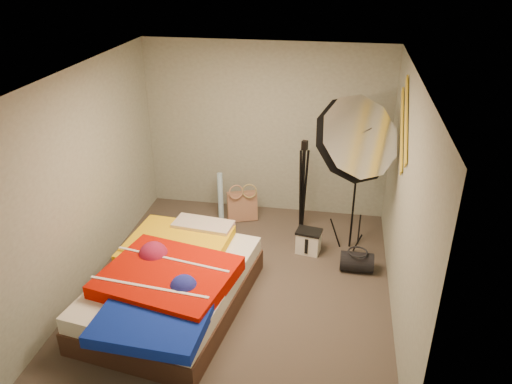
% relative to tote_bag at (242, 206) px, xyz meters
% --- Properties ---
extents(floor, '(4.00, 4.00, 0.00)m').
position_rel_tote_bag_xyz_m(floor, '(0.27, -1.57, -0.21)').
color(floor, '#50463C').
rests_on(floor, ground).
extents(ceiling, '(4.00, 4.00, 0.00)m').
position_rel_tote_bag_xyz_m(ceiling, '(0.27, -1.57, 2.29)').
color(ceiling, silver).
rests_on(ceiling, wall_back).
extents(wall_back, '(3.50, 0.00, 3.50)m').
position_rel_tote_bag_xyz_m(wall_back, '(0.27, 0.43, 1.04)').
color(wall_back, '#9DA594').
rests_on(wall_back, floor).
extents(wall_front, '(3.50, 0.00, 3.50)m').
position_rel_tote_bag_xyz_m(wall_front, '(0.27, -3.57, 1.04)').
color(wall_front, '#9DA594').
rests_on(wall_front, floor).
extents(wall_left, '(0.00, 4.00, 4.00)m').
position_rel_tote_bag_xyz_m(wall_left, '(-1.48, -1.57, 1.04)').
color(wall_left, '#9DA594').
rests_on(wall_left, floor).
extents(wall_right, '(0.00, 4.00, 4.00)m').
position_rel_tote_bag_xyz_m(wall_right, '(2.02, -1.57, 1.04)').
color(wall_right, '#9DA594').
rests_on(wall_right, floor).
extents(tote_bag, '(0.47, 0.32, 0.44)m').
position_rel_tote_bag_xyz_m(tote_bag, '(0.00, 0.00, 0.00)').
color(tote_bag, tan).
rests_on(tote_bag, floor).
extents(wrapping_roll, '(0.13, 0.21, 0.69)m').
position_rel_tote_bag_xyz_m(wrapping_roll, '(-0.32, 0.01, 0.13)').
color(wrapping_roll, '#4F9CCF').
rests_on(wrapping_roll, floor).
extents(camera_case, '(0.33, 0.26, 0.30)m').
position_rel_tote_bag_xyz_m(camera_case, '(1.02, -0.71, -0.07)').
color(camera_case, silver).
rests_on(camera_case, floor).
extents(duffel_bag, '(0.41, 0.25, 0.25)m').
position_rel_tote_bag_xyz_m(duffel_bag, '(1.64, -1.02, -0.09)').
color(duffel_bag, black).
rests_on(duffel_bag, floor).
extents(wall_stripe_upper, '(0.02, 0.91, 0.78)m').
position_rel_tote_bag_xyz_m(wall_stripe_upper, '(2.00, -0.97, 1.74)').
color(wall_stripe_upper, gold).
rests_on(wall_stripe_upper, wall_right).
extents(wall_stripe_lower, '(0.02, 0.91, 0.78)m').
position_rel_tote_bag_xyz_m(wall_stripe_lower, '(2.00, -0.72, 1.54)').
color(wall_stripe_lower, gold).
rests_on(wall_stripe_lower, wall_right).
extents(bed, '(1.72, 2.34, 0.60)m').
position_rel_tote_bag_xyz_m(bed, '(-0.36, -2.09, 0.09)').
color(bed, '#472C20').
rests_on(bed, floor).
extents(photo_umbrella, '(1.09, 1.24, 2.21)m').
position_rel_tote_bag_xyz_m(photo_umbrella, '(1.48, -0.69, 1.37)').
color(photo_umbrella, black).
rests_on(photo_umbrella, floor).
extents(camera_tripod, '(0.09, 0.09, 1.32)m').
position_rel_tote_bag_xyz_m(camera_tripod, '(0.87, -0.11, 0.54)').
color(camera_tripod, black).
rests_on(camera_tripod, floor).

